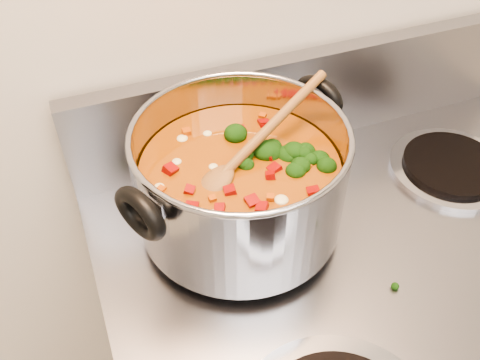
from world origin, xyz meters
name	(u,v)px	position (x,y,z in m)	size (l,w,h in m)	color
stockpot	(240,181)	(-0.14, 1.32, 1.01)	(0.34, 0.28, 0.17)	#9B9BA3
wooden_spoon	(244,153)	(-0.13, 1.33, 1.05)	(0.23, 0.12, 0.09)	brown
cooktop_crumbs	(272,157)	(-0.04, 1.44, 0.92)	(0.37, 0.05, 0.01)	black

